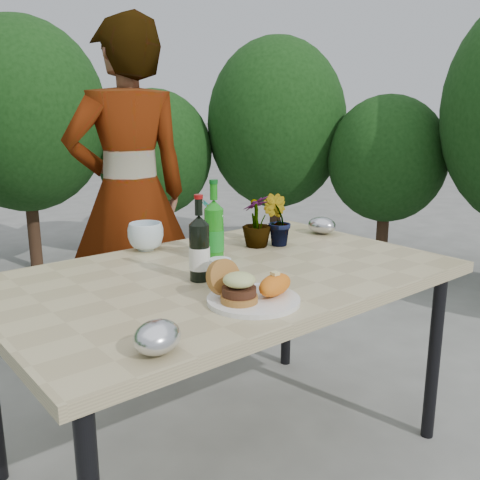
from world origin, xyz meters
TOP-DOWN VIEW (x-y plane):
  - ground at (0.00, 0.00)m, footprint 80.00×80.00m
  - patio_table at (0.00, 0.00)m, footprint 1.60×1.00m
  - shrub_hedge at (0.18, 1.54)m, footprint 6.94×5.08m
  - dinner_plate at (-0.13, -0.30)m, footprint 0.28×0.28m
  - burger_stack at (-0.18, -0.28)m, footprint 0.11×0.16m
  - sweet_potato at (-0.06, -0.32)m, footprint 0.17×0.12m
  - grilled_veg at (-0.11, -0.21)m, footprint 0.08×0.05m
  - wine_bottle at (-0.13, -0.02)m, footprint 0.07×0.07m
  - sparkling_water at (0.05, 0.14)m, footprint 0.07×0.07m
  - plastic_cup at (-0.12, -0.13)m, footprint 0.07×0.07m
  - seedling_left at (0.11, 0.25)m, footprint 0.14×0.15m
  - seedling_mid at (0.40, 0.16)m, footprint 0.14×0.15m
  - seedling_right at (0.32, 0.20)m, footprint 0.15×0.15m
  - blue_bowl at (-0.07, 0.44)m, footprint 0.19×0.19m
  - foil_packet_left at (-0.52, -0.41)m, footprint 0.17×0.16m
  - foil_packet_right at (0.71, 0.19)m, footprint 0.14×0.16m
  - person at (0.17, 1.03)m, footprint 0.71×0.54m

SIDE VIEW (x-z plane):
  - ground at x=0.00m, z-range 0.00..0.00m
  - patio_table at x=0.00m, z-range 0.32..1.07m
  - dinner_plate at x=-0.13m, z-range 0.75..0.76m
  - grilled_veg at x=-0.11m, z-range 0.76..0.79m
  - foil_packet_left at x=-0.52m, z-range 0.75..0.83m
  - foil_packet_right at x=0.71m, z-range 0.75..0.83m
  - sweet_potato at x=-0.06m, z-range 0.77..0.83m
  - plastic_cup at x=-0.12m, z-range 0.75..0.84m
  - blue_bowl at x=-0.07m, z-range 0.75..0.86m
  - burger_stack at x=-0.18m, z-range 0.75..0.87m
  - wine_bottle at x=-0.13m, z-range 0.71..1.00m
  - seedling_mid at x=0.40m, z-range 0.75..0.97m
  - seedling_right at x=0.32m, z-range 0.75..0.97m
  - sparkling_water at x=0.05m, z-range 0.71..1.02m
  - seedling_left at x=0.11m, z-range 0.75..0.99m
  - person at x=0.17m, z-range 0.00..1.76m
  - shrub_hedge at x=0.18m, z-range 0.06..2.21m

